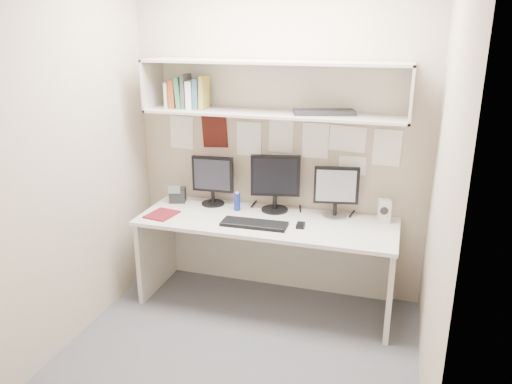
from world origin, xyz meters
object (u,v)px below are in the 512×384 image
(monitor_center, at_px, (275,181))
(monitor_right, at_px, (336,189))
(speaker, at_px, (384,211))
(monitor_left, at_px, (213,178))
(maroon_notebook, at_px, (162,214))
(desk, at_px, (266,262))
(desk_phone, at_px, (178,195))
(keyboard, at_px, (254,224))

(monitor_center, height_order, monitor_right, monitor_center)
(monitor_center, distance_m, speaker, 0.88)
(monitor_left, xyz_separation_m, maroon_notebook, (-0.29, -0.37, -0.22))
(monitor_center, xyz_separation_m, maroon_notebook, (-0.83, -0.37, -0.25))
(monitor_left, bearing_deg, desk, -25.08)
(desk_phone, bearing_deg, monitor_right, -14.12)
(monitor_right, bearing_deg, desk, -166.36)
(monitor_left, bearing_deg, keyboard, -40.35)
(monitor_center, bearing_deg, keyboard, -111.98)
(desk, bearing_deg, keyboard, -111.11)
(monitor_right, height_order, speaker, monitor_right)
(monitor_right, bearing_deg, maroon_notebook, -174.43)
(desk, relative_size, monitor_left, 4.87)
(monitor_left, xyz_separation_m, desk_phone, (-0.31, -0.04, -0.16))
(maroon_notebook, distance_m, desk_phone, 0.34)
(keyboard, height_order, speaker, speaker)
(keyboard, xyz_separation_m, desk_phone, (-0.78, 0.33, 0.05))
(keyboard, bearing_deg, monitor_right, 32.20)
(keyboard, bearing_deg, speaker, 19.84)
(desk, height_order, monitor_center, monitor_center)
(monitor_right, xyz_separation_m, keyboard, (-0.55, -0.37, -0.21))
(desk, xyz_separation_m, keyboard, (-0.06, -0.15, 0.38))
(monitor_left, relative_size, maroon_notebook, 1.69)
(speaker, bearing_deg, desk_phone, 169.66)
(keyboard, relative_size, desk_phone, 3.11)
(speaker, distance_m, desk_phone, 1.71)
(monitor_right, distance_m, desk_phone, 1.35)
(monitor_left, distance_m, monitor_right, 1.03)
(monitor_left, bearing_deg, desk_phone, -175.28)
(keyboard, distance_m, maroon_notebook, 0.77)
(keyboard, bearing_deg, maroon_notebook, 179.15)
(maroon_notebook, bearing_deg, keyboard, 9.52)
(desk, distance_m, keyboard, 0.41)
(monitor_center, xyz_separation_m, desk_phone, (-0.85, -0.04, -0.19))
(desk, relative_size, maroon_notebook, 8.22)
(maroon_notebook, bearing_deg, monitor_left, 60.77)
(desk, xyz_separation_m, maroon_notebook, (-0.82, -0.15, 0.37))
(desk, distance_m, maroon_notebook, 0.91)
(monitor_center, distance_m, monitor_right, 0.49)
(monitor_left, height_order, monitor_center, monitor_center)
(monitor_right, relative_size, desk_phone, 2.53)
(monitor_center, relative_size, desk_phone, 2.89)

